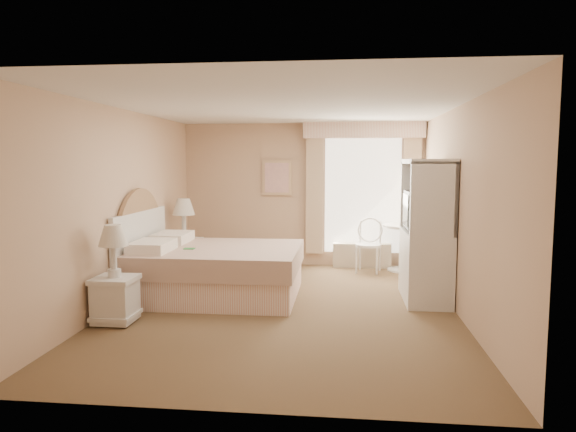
# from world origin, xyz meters

# --- Properties ---
(room) EXTENTS (4.21, 5.51, 2.51)m
(room) POSITION_xyz_m (0.00, 0.00, 1.25)
(room) COLOR brown
(room) RESTS_ON ground
(window) EXTENTS (2.05, 0.22, 2.51)m
(window) POSITION_xyz_m (1.05, 2.65, 1.34)
(window) COLOR white
(window) RESTS_ON room
(framed_art) EXTENTS (0.52, 0.04, 0.62)m
(framed_art) POSITION_xyz_m (-0.45, 2.71, 1.55)
(framed_art) COLOR tan
(framed_art) RESTS_ON room
(bed) EXTENTS (2.26, 1.78, 1.58)m
(bed) POSITION_xyz_m (-1.11, 0.45, 0.38)
(bed) COLOR #DEA390
(bed) RESTS_ON room
(nightstand_near) EXTENTS (0.46, 0.46, 1.11)m
(nightstand_near) POSITION_xyz_m (-1.84, -0.83, 0.42)
(nightstand_near) COLOR white
(nightstand_near) RESTS_ON room
(nightstand_far) EXTENTS (0.50, 0.50, 1.22)m
(nightstand_far) POSITION_xyz_m (-1.84, 1.73, 0.46)
(nightstand_far) COLOR white
(nightstand_far) RESTS_ON room
(round_table) EXTENTS (0.74, 0.74, 0.78)m
(round_table) POSITION_xyz_m (1.75, 2.40, 0.52)
(round_table) COLOR silver
(round_table) RESTS_ON room
(cafe_chair) EXTENTS (0.51, 0.51, 0.90)m
(cafe_chair) POSITION_xyz_m (1.15, 2.29, 0.52)
(cafe_chair) COLOR silver
(cafe_chair) RESTS_ON room
(armoire) EXTENTS (0.56, 1.12, 1.86)m
(armoire) POSITION_xyz_m (1.81, 0.56, 0.77)
(armoire) COLOR white
(armoire) RESTS_ON room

